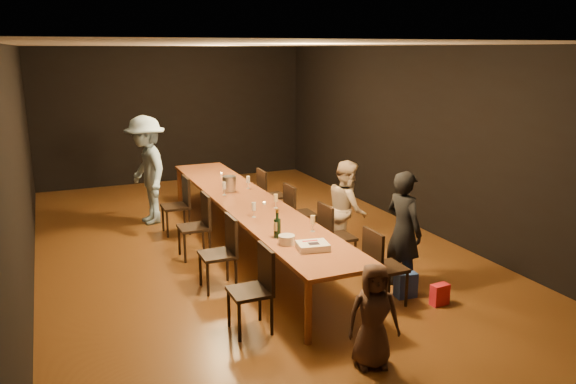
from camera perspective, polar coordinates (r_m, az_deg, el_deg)
name	(u,v)px	position (r m, az deg, el deg)	size (l,w,h in m)	color
ground	(250,249)	(8.58, -3.90, -5.78)	(10.00, 10.00, 0.00)	#432210
room_shell	(247,112)	(8.10, -4.15, 8.15)	(6.04, 10.04, 3.02)	black
table	(249,204)	(8.36, -3.98, -1.26)	(0.90, 6.00, 0.75)	brown
chair_right_0	(386,266)	(6.75, 9.92, -7.46)	(0.42, 0.42, 0.93)	black
chair_right_1	(337,236)	(7.71, 5.04, -4.49)	(0.42, 0.42, 0.93)	black
chair_right_2	(301,213)	(8.73, 1.31, -2.16)	(0.42, 0.42, 0.93)	black
chair_right_3	(272,195)	(9.80, -1.62, -0.33)	(0.42, 0.42, 0.93)	black
chair_left_0	(250,291)	(6.04, -3.92, -9.95)	(0.42, 0.42, 0.93)	black
chair_left_1	(217,254)	(7.10, -7.19, -6.23)	(0.42, 0.42, 0.93)	black
chair_left_2	(194,227)	(8.20, -9.57, -3.48)	(0.42, 0.42, 0.93)	black
chair_left_3	(175,206)	(9.32, -11.37, -1.37)	(0.42, 0.42, 0.93)	black
woman_birthday	(404,231)	(7.12, 11.66, -3.87)	(0.55, 0.36, 1.52)	black
woman_tan	(347,209)	(8.12, 6.01, -1.73)	(0.69, 0.54, 1.42)	beige
man_blue	(147,170)	(9.89, -14.15, 2.16)	(1.20, 0.69, 1.86)	#89B0D4
child	(373,316)	(5.46, 8.67, -12.31)	(0.50, 0.33, 1.03)	#412C24
gift_bag_red	(440,295)	(6.98, 15.16, -10.03)	(0.22, 0.12, 0.26)	red
gift_bag_blue	(406,285)	(7.08, 11.86, -9.20)	(0.25, 0.17, 0.31)	#24439C
birthday_cake	(313,246)	(6.36, 2.51, -5.51)	(0.38, 0.33, 0.08)	white
plate_stack	(287,240)	(6.52, -0.14, -4.87)	(0.19, 0.19, 0.11)	white
champagne_bottle	(277,223)	(6.69, -1.10, -3.21)	(0.08, 0.08, 0.36)	black
ice_bucket	(229,184)	(8.95, -5.99, 0.85)	(0.22, 0.22, 0.24)	silver
wineglass_0	(276,230)	(6.70, -1.22, -3.88)	(0.06, 0.06, 0.21)	beige
wineglass_1	(313,224)	(6.94, 2.54, -3.22)	(0.06, 0.06, 0.21)	beige
wineglass_2	(254,210)	(7.53, -3.49, -1.82)	(0.06, 0.06, 0.21)	silver
wineglass_3	(276,201)	(7.95, -1.25, -0.93)	(0.06, 0.06, 0.21)	beige
wineglass_4	(224,189)	(8.71, -6.50, 0.35)	(0.06, 0.06, 0.21)	silver
wineglass_5	(248,182)	(9.08, -4.07, 0.98)	(0.06, 0.06, 0.21)	silver
tealight_near	(322,243)	(6.55, 3.46, -5.16)	(0.05, 0.05, 0.03)	#B2B7B2
tealight_mid	(264,203)	(8.18, -2.43, -1.14)	(0.05, 0.05, 0.03)	#B2B7B2
tealight_far	(221,174)	(10.15, -6.79, 1.84)	(0.05, 0.05, 0.03)	#B2B7B2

